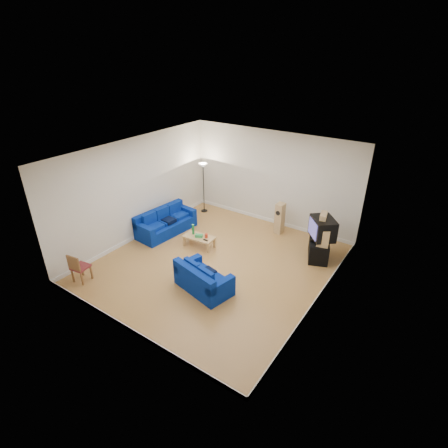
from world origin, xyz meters
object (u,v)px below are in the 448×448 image
Objects in this scene: coffee_table at (199,238)px; tv_stand at (318,249)px; sofa_three_seat at (165,224)px; sofa_loveseat at (202,281)px; television at (323,228)px.

tv_stand is (3.26, 1.47, -0.00)m from coffee_table.
sofa_three_seat is at bearing -96.39° from tv_stand.
sofa_three_seat reaches higher than sofa_loveseat.
sofa_loveseat is 1.66× the size of tv_stand.
sofa_three_seat is 2.17× the size of tv_stand.
tv_stand is at bearing 24.19° from coffee_table.
sofa_three_seat is 2.08× the size of coffee_table.
sofa_loveseat is 1.60× the size of coffee_table.
television reaches higher than sofa_three_seat.
sofa_loveseat reaches higher than tv_stand.
sofa_three_seat is 3.42m from sofa_loveseat.
television is (4.82, 1.34, 0.70)m from sofa_three_seat.
sofa_three_seat is 1.30× the size of sofa_loveseat.
television is (0.03, -0.01, 0.69)m from tv_stand.
tv_stand is (4.78, 1.34, 0.00)m from sofa_three_seat.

